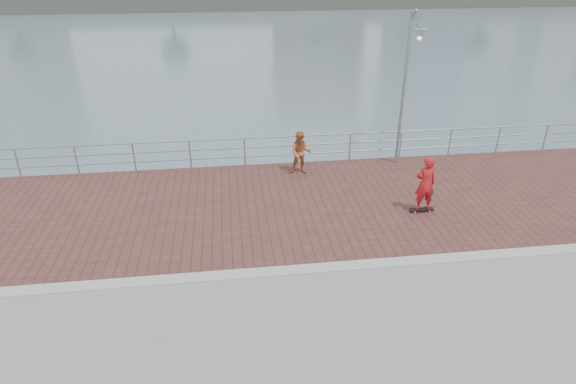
{
  "coord_description": "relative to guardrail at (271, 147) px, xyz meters",
  "views": [
    {
      "loc": [
        -1.55,
        -10.1,
        7.51
      ],
      "look_at": [
        0.0,
        2.0,
        1.3
      ],
      "focal_mm": 30.0,
      "sensor_mm": 36.0,
      "label": 1
    }
  ],
  "objects": [
    {
      "name": "water",
      "position": [
        -0.0,
        -7.0,
        -2.69
      ],
      "size": [
        400.0,
        400.0,
        0.0
      ],
      "primitive_type": "plane",
      "color": "slate",
      "rests_on": "ground"
    },
    {
      "name": "skateboard",
      "position": [
        4.37,
        -4.39,
        -0.6
      ],
      "size": [
        0.77,
        0.21,
        0.09
      ],
      "rotation": [
        0.0,
        0.0,
        0.02
      ],
      "color": "black",
      "rests_on": "brick_lane"
    },
    {
      "name": "bystander",
      "position": [
        0.98,
        -0.99,
        0.13
      ],
      "size": [
        0.86,
        0.72,
        1.6
      ],
      "primitive_type": "imported",
      "rotation": [
        0.0,
        0.0,
        -0.15
      ],
      "color": "#C26539",
      "rests_on": "brick_lane"
    },
    {
      "name": "guardrail",
      "position": [
        0.0,
        0.0,
        0.0
      ],
      "size": [
        39.06,
        0.06,
        1.13
      ],
      "color": "#8C9EA8",
      "rests_on": "brick_lane"
    },
    {
      "name": "curb",
      "position": [
        -0.0,
        -7.0,
        -0.66
      ],
      "size": [
        40.0,
        0.4,
        0.06
      ],
      "primitive_type": "cube",
      "color": "#B7B5AD",
      "rests_on": "seawall"
    },
    {
      "name": "street_lamp",
      "position": [
        4.82,
        -0.9,
        3.17
      ],
      "size": [
        0.4,
        1.15,
        5.43
      ],
      "color": "gray",
      "rests_on": "brick_lane"
    },
    {
      "name": "skateboarder",
      "position": [
        4.37,
        -4.39,
        0.31
      ],
      "size": [
        0.66,
        0.44,
        1.79
      ],
      "primitive_type": "imported",
      "rotation": [
        0.0,
        0.0,
        3.16
      ],
      "color": "red",
      "rests_on": "skateboard"
    },
    {
      "name": "brick_lane",
      "position": [
        -0.0,
        -3.4,
        -0.68
      ],
      "size": [
        40.0,
        6.8,
        0.02
      ],
      "primitive_type": "cube",
      "color": "brown",
      "rests_on": "seawall"
    }
  ]
}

